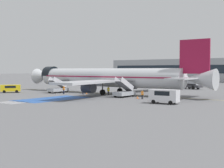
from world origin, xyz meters
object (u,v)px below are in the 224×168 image
Objects in this scene: service_van_0 at (164,95)px; traffic_cone_0 at (137,97)px; airliner at (108,78)px; ground_crew_3 at (142,94)px; ground_crew_1 at (108,90)px; traffic_cone_1 at (87,93)px; fuel_tanker at (184,83)px; boarding_stairs_aft at (124,92)px; service_van_2 at (11,88)px; ground_crew_0 at (64,89)px; ground_crew_2 at (83,89)px; boarding_stairs_forward at (58,89)px.

traffic_cone_0 is (-7.92, 4.86, -1.07)m from service_van_0.
airliner is 29.69× the size of ground_crew_3.
airliner is 5.34m from ground_crew_1.
fuel_tanker is at bearing 72.33° from traffic_cone_1.
service_van_0 is at bearing 102.24° from ground_crew_1.
boarding_stairs_aft is 28.02m from service_van_2.
service_van_0 reaches higher than ground_crew_0.
ground_crew_3 is at bearing -132.96° from service_van_2.
service_van_0 is at bearing -118.95° from airliner.
ground_crew_1 is (3.03, -3.64, -2.47)m from airliner.
ground_crew_0 is 19.75m from ground_crew_3.
boarding_stairs_aft is at bearing -142.89° from ground_crew_2.
traffic_cone_0 is 1.03× the size of traffic_cone_1.
airliner is 27.51m from fuel_tanker.
ground_crew_3 is at bearing -176.22° from ground_crew_0.
service_van_0 is 9.35m from traffic_cone_0.
fuel_tanker is 32.86m from ground_crew_2.
ground_crew_2 is at bearing 149.13° from airliner.
boarding_stairs_forward is 11.23× the size of traffic_cone_1.
service_van_0 is 2.54× the size of ground_crew_1.
traffic_cone_1 is at bearing -38.20° from ground_crew_2.
ground_crew_3 is 3.40× the size of traffic_cone_1.
ground_crew_1 is 8.60m from traffic_cone_0.
airliner reaches higher than ground_crew_0.
ground_crew_3 is at bearing -3.85° from boarding_stairs_forward.
airliner is 4.43× the size of fuel_tanker.
ground_crew_0 is (-7.15, -6.28, -2.50)m from airliner.
boarding_stairs_aft is at bearing -123.91° from service_van_0.
traffic_cone_0 is at bearing -131.96° from service_van_2.
fuel_tanker is (16.82, 31.34, 0.69)m from boarding_stairs_forward.
ground_crew_2 is (4.27, 1.44, 0.05)m from ground_crew_0.
airliner is 25.39× the size of ground_crew_2.
traffic_cone_0 is at bearing -17.81° from boarding_stairs_aft.
ground_crew_0 is 3.83× the size of traffic_cone_1.
boarding_stairs_forward is 22.06m from traffic_cone_0.
boarding_stairs_forward is at bearing -22.39° from ground_crew_0.
ground_crew_2 is (-2.88, -4.84, -2.45)m from airliner.
traffic_cone_0 is 14.95m from traffic_cone_1.
boarding_stairs_aft is 11.23× the size of traffic_cone_1.
airliner is at bearing -85.25° from ground_crew_2.
ground_crew_3 is at bearing -130.45° from service_van_0.
fuel_tanker is 22.79× the size of traffic_cone_1.
service_van_2 is at bearing 150.37° from ground_crew_3.
ground_crew_0 is at bearing -173.42° from boarding_stairs_aft.
service_van_2 is at bearing -145.29° from boarding_stairs_forward.
ground_crew_0 is at bearing -105.72° from service_van_0.
boarding_stairs_aft is 13.12m from service_van_0.
service_van_2 is 2.59× the size of ground_crew_0.
airliner is 101.03× the size of traffic_cone_1.
boarding_stairs_forward is at bearing -106.50° from service_van_2.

